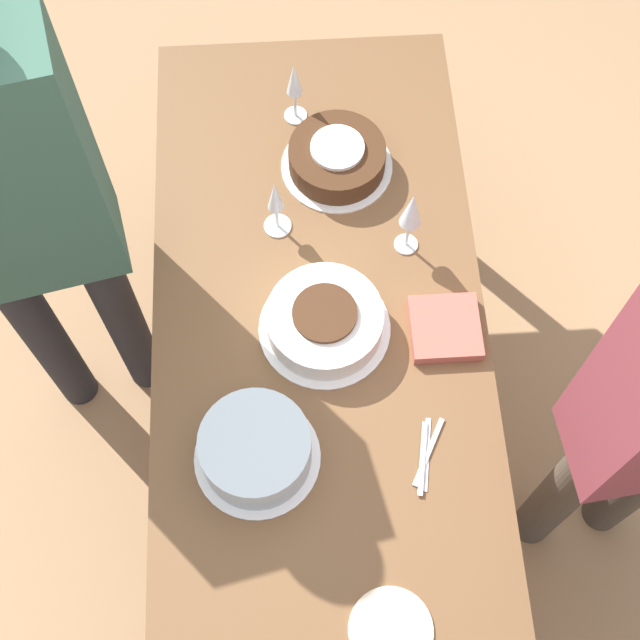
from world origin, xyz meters
The scene contains 12 objects.
ground_plane centered at (0.00, 0.00, 0.00)m, with size 12.00×12.00×0.00m, color #A87F56.
dining_table centered at (0.00, 0.00, 0.65)m, with size 1.79×0.80×0.75m.
cake_center_white centered at (0.00, -0.01, 0.80)m, with size 0.31×0.31×0.09m.
cake_front_chocolate centered at (0.46, -0.07, 0.79)m, with size 0.29×0.29×0.09m.
cake_back_decorated centered at (-0.31, 0.16, 0.81)m, with size 0.28×0.28×0.12m.
wine_glass_near centered at (0.63, 0.03, 0.89)m, with size 0.06×0.06×0.20m.
wine_glass_far centered at (0.29, 0.09, 0.87)m, with size 0.07×0.07×0.19m.
wine_glass_extra centered at (0.22, -0.23, 0.91)m, with size 0.06×0.06×0.22m.
dessert_plate_left centered at (-0.69, -0.10, 0.76)m, with size 0.18×0.18×0.01m.
fork_pile centered at (-0.32, -0.22, 0.76)m, with size 0.18×0.09×0.01m.
napkin_stack centered at (-0.02, -0.29, 0.77)m, with size 0.17×0.16×0.03m.
person_watching centered at (0.20, 0.65, 1.04)m, with size 0.30×0.44×1.71m.
Camera 1 is at (-0.88, 0.05, 2.68)m, focal length 50.00 mm.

